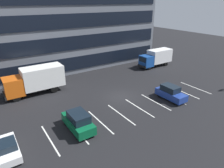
# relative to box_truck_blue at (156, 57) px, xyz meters

# --- Properties ---
(ground_plane) EXTENTS (120.00, 120.00, 0.00)m
(ground_plane) POSITION_rel_box_truck_blue_xyz_m (-13.96, -7.36, -1.85)
(ground_plane) COLOR black
(office_building) EXTENTS (34.69, 11.89, 21.60)m
(office_building) POSITION_rel_box_truck_blue_xyz_m (-13.96, 10.59, 8.95)
(office_building) COLOR slate
(office_building) RESTS_ON ground_plane
(lot_markings) EXTENTS (22.54, 5.40, 0.01)m
(lot_markings) POSITION_rel_box_truck_blue_xyz_m (-13.96, -11.18, -1.85)
(lot_markings) COLOR silver
(lot_markings) RESTS_ON ground_plane
(box_truck_blue) EXTENTS (7.09, 2.35, 3.29)m
(box_truck_blue) POSITION_rel_box_truck_blue_xyz_m (0.00, 0.00, 0.00)
(box_truck_blue) COLOR #194799
(box_truck_blue) RESTS_ON ground_plane
(box_truck_orange) EXTENTS (8.12, 2.69, 3.77)m
(box_truck_orange) POSITION_rel_box_truck_blue_xyz_m (-23.26, 0.20, 0.27)
(box_truck_orange) COLOR #D85914
(box_truck_orange) RESTS_ON ground_plane
(sedan_white) EXTENTS (1.67, 3.99, 1.43)m
(sedan_white) POSITION_rel_box_truck_blue_xyz_m (-28.77, -11.24, -1.17)
(sedan_white) COLOR white
(sedan_white) RESTS_ON ground_plane
(suv_forest) EXTENTS (1.89, 4.45, 2.01)m
(suv_forest) POSITION_rel_box_truck_blue_xyz_m (-22.14, -11.19, -0.88)
(suv_forest) COLOR #0C5933
(suv_forest) RESTS_ON ground_plane
(suv_navy) EXTENTS (1.78, 4.20, 1.90)m
(suv_navy) POSITION_rel_box_truck_blue_xyz_m (-8.87, -11.64, -0.93)
(suv_navy) COLOR navy
(suv_navy) RESTS_ON ground_plane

